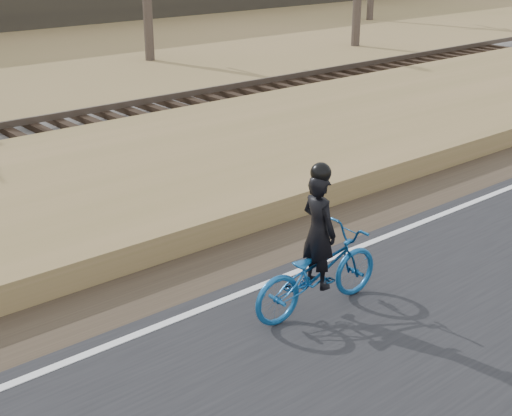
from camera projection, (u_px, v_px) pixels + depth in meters
ground at (352, 262)px, 10.80m from camera, size 120.00×120.00×0.00m
road at (498, 326)px, 9.00m from camera, size 120.00×6.00×0.06m
edge_line at (343, 253)px, 10.92m from camera, size 120.00×0.12×0.01m
shoulder at (299, 236)px, 11.65m from camera, size 120.00×1.60×0.04m
embankment at (192, 178)px, 13.72m from camera, size 120.00×5.00×0.44m
ballast at (98, 136)px, 16.43m from camera, size 120.00×3.00×0.45m
railroad at (97, 123)px, 16.32m from camera, size 120.00×2.40×0.29m
cyclist at (318, 264)px, 9.13m from camera, size 2.04×0.80×2.01m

